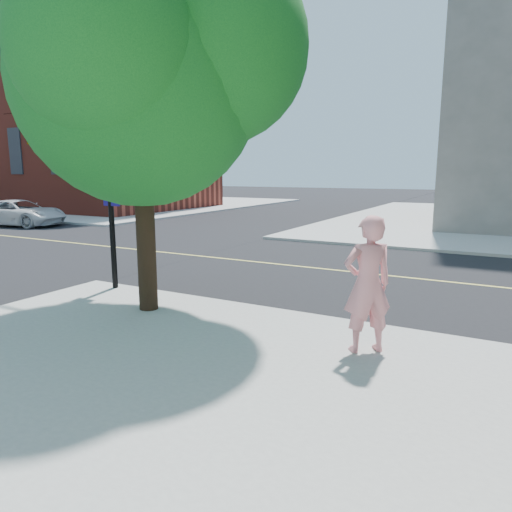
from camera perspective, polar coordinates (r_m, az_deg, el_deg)
The scene contains 9 objects.
ground at distance 11.56m, azimuth -15.67°, elevation -4.03°, with size 140.00×140.00×0.00m, color black.
road_ew at distance 15.03m, azimuth -3.72°, elevation -0.36°, with size 140.00×9.00×0.01m, color black.
sidewalk_nw at distance 42.78m, azimuth -17.98°, elevation 6.18°, with size 26.00×25.00×0.12m, color #A9A9A5.
church at distance 38.36m, azimuth -19.28°, elevation 16.36°, with size 15.20×12.00×14.40m.
office_block at distance 50.28m, azimuth -25.59°, elevation 16.60°, with size 12.00×14.08×18.00m.
man_on_phone at distance 7.04m, azimuth 13.56°, elevation -3.45°, with size 0.75×0.49×2.06m, color pink.
street_tree at distance 9.25m, azimuth -13.65°, elevation 23.14°, with size 5.56×5.05×7.38m.
signal_pole at distance 12.69m, azimuth -24.82°, elevation 13.56°, with size 3.89×0.44×4.40m.
car_a at distance 27.14m, azimuth -27.12°, elevation 4.74°, with size 2.24×4.87×1.35m, color silver.
Camera 1 is at (7.86, -8.00, 2.79)m, focal length 32.50 mm.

